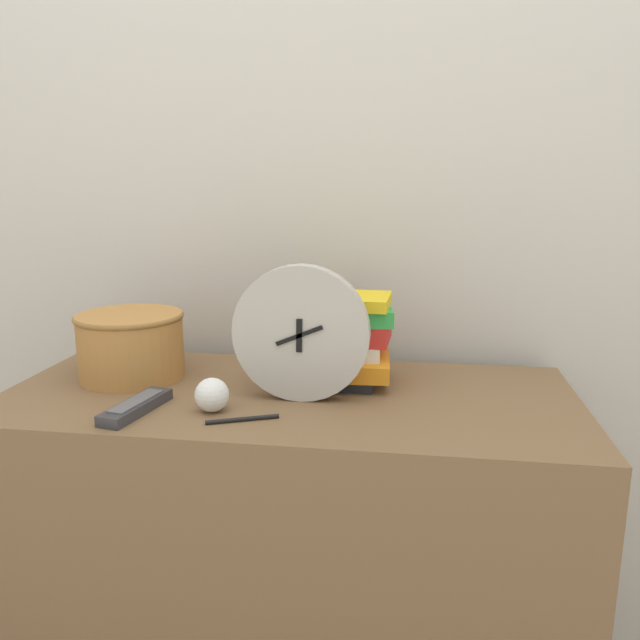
{
  "coord_description": "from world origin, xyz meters",
  "views": [
    {
      "loc": [
        0.24,
        -0.9,
        1.16
      ],
      "look_at": [
        0.06,
        0.28,
        0.89
      ],
      "focal_mm": 35.0,
      "sensor_mm": 36.0,
      "label": 1
    }
  ],
  "objects_px": {
    "desk_clock": "(301,334)",
    "pen": "(242,419)",
    "crumpled_paper_ball": "(212,395)",
    "book_stack": "(335,339)",
    "basket": "(131,343)",
    "tv_remote": "(136,406)"
  },
  "relations": [
    {
      "from": "desk_clock",
      "to": "pen",
      "type": "height_order",
      "value": "desk_clock"
    },
    {
      "from": "crumpled_paper_ball",
      "to": "pen",
      "type": "distance_m",
      "value": 0.08
    },
    {
      "from": "book_stack",
      "to": "pen",
      "type": "xyz_separation_m",
      "value": [
        -0.13,
        -0.25,
        -0.09
      ]
    },
    {
      "from": "crumpled_paper_ball",
      "to": "pen",
      "type": "bearing_deg",
      "value": -30.58
    },
    {
      "from": "basket",
      "to": "crumpled_paper_ball",
      "type": "height_order",
      "value": "basket"
    },
    {
      "from": "desk_clock",
      "to": "tv_remote",
      "type": "bearing_deg",
      "value": -158.59
    },
    {
      "from": "book_stack",
      "to": "crumpled_paper_ball",
      "type": "xyz_separation_m",
      "value": [
        -0.2,
        -0.21,
        -0.06
      ]
    },
    {
      "from": "tv_remote",
      "to": "book_stack",
      "type": "bearing_deg",
      "value": 35.45
    },
    {
      "from": "pen",
      "to": "basket",
      "type": "bearing_deg",
      "value": 145.05
    },
    {
      "from": "tv_remote",
      "to": "pen",
      "type": "height_order",
      "value": "tv_remote"
    },
    {
      "from": "desk_clock",
      "to": "book_stack",
      "type": "bearing_deg",
      "value": 68.49
    },
    {
      "from": "desk_clock",
      "to": "book_stack",
      "type": "height_order",
      "value": "desk_clock"
    },
    {
      "from": "crumpled_paper_ball",
      "to": "tv_remote",
      "type": "bearing_deg",
      "value": -169.54
    },
    {
      "from": "tv_remote",
      "to": "pen",
      "type": "bearing_deg",
      "value": -4.15
    },
    {
      "from": "tv_remote",
      "to": "crumpled_paper_ball",
      "type": "height_order",
      "value": "crumpled_paper_ball"
    },
    {
      "from": "basket",
      "to": "tv_remote",
      "type": "bearing_deg",
      "value": -63.75
    },
    {
      "from": "book_stack",
      "to": "tv_remote",
      "type": "bearing_deg",
      "value": -144.55
    },
    {
      "from": "desk_clock",
      "to": "crumpled_paper_ball",
      "type": "height_order",
      "value": "desk_clock"
    },
    {
      "from": "desk_clock",
      "to": "tv_remote",
      "type": "relative_size",
      "value": 1.48
    },
    {
      "from": "basket",
      "to": "crumpled_paper_ball",
      "type": "distance_m",
      "value": 0.29
    },
    {
      "from": "pen",
      "to": "desk_clock",
      "type": "bearing_deg",
      "value": 57.06
    },
    {
      "from": "basket",
      "to": "crumpled_paper_ball",
      "type": "bearing_deg",
      "value": -36.14
    }
  ]
}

